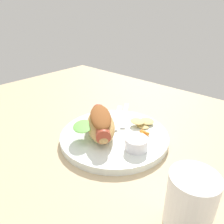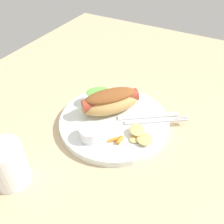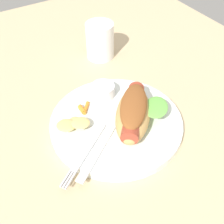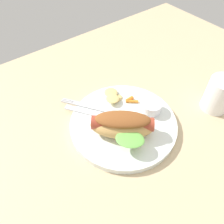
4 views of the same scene
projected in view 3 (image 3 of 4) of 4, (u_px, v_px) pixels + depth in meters
ground_plane at (128, 124)px, 58.93cm from camera, size 120.00×90.00×1.80cm
plate at (117, 124)px, 56.47cm from camera, size 25.35×25.35×1.60cm
hot_dog at (134, 112)px, 53.59cm from camera, size 14.84×14.76×5.63cm
sauce_ramekin at (103, 91)px, 60.34cm from camera, size 4.80×4.80×2.59cm
fork at (86, 152)px, 50.48cm from camera, size 9.32×12.81×0.40cm
knife at (98, 150)px, 50.81cm from camera, size 9.28×12.44×0.36cm
chips_pile at (74, 124)px, 54.37cm from camera, size 6.17×7.18×1.68cm
carrot_garnish at (84, 109)px, 57.81cm from camera, size 2.91×2.73×0.94cm
drinking_cup at (100, 41)px, 71.44cm from camera, size 6.79×6.79×8.78cm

